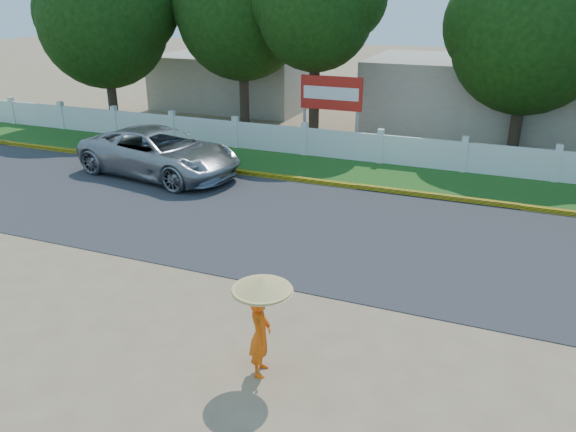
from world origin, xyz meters
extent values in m
plane|color=#9E8460|center=(0.00, 0.00, 0.00)|extent=(120.00, 120.00, 0.00)
cube|color=#38383A|center=(0.00, 4.50, 0.01)|extent=(60.00, 7.00, 0.02)
cube|color=#2D601E|center=(0.00, 9.75, 0.01)|extent=(60.00, 3.50, 0.03)
cube|color=yellow|center=(0.00, 8.05, 0.08)|extent=(40.00, 0.18, 0.16)
cube|color=silver|center=(0.00, 11.20, 0.55)|extent=(40.00, 0.10, 1.10)
cube|color=#B7AD99|center=(3.00, 18.00, 1.60)|extent=(10.00, 6.00, 3.20)
cube|color=#B7AD99|center=(-10.00, 19.00, 1.40)|extent=(8.00, 5.00, 2.80)
imported|color=#979A9E|center=(-6.78, 6.95, 0.82)|extent=(6.24, 3.60, 1.64)
imported|color=#EE580C|center=(1.02, -1.77, 0.74)|extent=(0.46, 0.60, 1.47)
cylinder|color=gray|center=(1.07, -1.77, 1.31)|extent=(0.02, 0.02, 0.96)
cone|color=tan|center=(1.07, -1.77, 1.71)|extent=(1.01, 1.01, 0.24)
cylinder|color=gray|center=(-3.40, 12.30, 1.00)|extent=(0.12, 0.12, 2.00)
cylinder|color=gray|center=(-1.20, 12.30, 1.00)|extent=(0.12, 0.12, 2.00)
cube|color=red|center=(-2.30, 12.30, 2.30)|extent=(2.50, 0.12, 1.30)
cube|color=silver|center=(-2.30, 12.24, 2.30)|extent=(2.25, 0.02, 0.49)
cylinder|color=#473828|center=(-13.49, 13.04, 1.51)|extent=(0.44, 0.44, 3.02)
sphere|color=#1A420F|center=(-13.49, 13.04, 4.62)|extent=(5.81, 5.81, 5.81)
cylinder|color=#473828|center=(4.58, 14.53, 1.43)|extent=(0.44, 0.44, 2.86)
sphere|color=#1A420F|center=(4.58, 14.53, 4.44)|extent=(5.74, 5.74, 5.74)
cylinder|color=#473828|center=(-3.48, 13.65, 1.97)|extent=(0.44, 0.44, 3.93)
sphere|color=#1A420F|center=(-3.48, 13.65, 5.21)|extent=(4.67, 4.67, 4.67)
cylinder|color=#473828|center=(-7.44, 15.01, 1.72)|extent=(0.44, 0.44, 3.44)
sphere|color=#1A420F|center=(-7.44, 15.01, 5.04)|extent=(5.80, 5.80, 5.80)
camera|label=1|loc=(4.37, -8.89, 6.02)|focal=35.00mm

